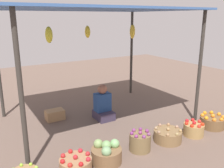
% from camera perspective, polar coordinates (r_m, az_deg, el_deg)
% --- Properties ---
extents(ground_plane, '(14.00, 14.00, 0.00)m').
position_cam_1_polar(ground_plane, '(5.52, -3.45, -8.02)').
color(ground_plane, brown).
extents(market_stall_structure, '(3.81, 2.71, 2.35)m').
position_cam_1_polar(market_stall_structure, '(5.07, -3.91, 15.52)').
color(market_stall_structure, '#38332D').
rests_on(market_stall_structure, ground).
extents(vendor_person, '(0.36, 0.44, 0.78)m').
position_cam_1_polar(vendor_person, '(5.42, -2.11, -5.05)').
color(vendor_person, '#383046').
rests_on(vendor_person, ground).
extents(basket_red_apples, '(0.46, 0.46, 0.33)m').
position_cam_1_polar(basket_red_apples, '(3.70, -8.37, -18.43)').
color(basket_red_apples, '#9C724D').
rests_on(basket_red_apples, ground).
extents(basket_cabbages, '(0.48, 0.48, 0.36)m').
position_cam_1_polar(basket_cabbages, '(3.95, -1.29, -15.77)').
color(basket_cabbages, brown).
rests_on(basket_cabbages, ground).
extents(basket_purple_onions, '(0.36, 0.36, 0.35)m').
position_cam_1_polar(basket_purple_onions, '(4.28, 6.50, -13.10)').
color(basket_purple_onions, brown).
rests_on(basket_purple_onions, ground).
extents(basket_potatoes, '(0.51, 0.51, 0.26)m').
position_cam_1_polar(basket_potatoes, '(4.67, 12.76, -11.52)').
color(basket_potatoes, olive).
rests_on(basket_potatoes, ground).
extents(basket_red_tomatoes, '(0.38, 0.38, 0.29)m').
position_cam_1_polar(basket_red_tomatoes, '(5.00, 18.38, -9.88)').
color(basket_red_tomatoes, '#A6834D').
rests_on(basket_red_tomatoes, ground).
extents(basket_oranges, '(0.49, 0.49, 0.29)m').
position_cam_1_polar(basket_oranges, '(5.47, 22.18, -8.07)').
color(basket_oranges, brown).
rests_on(basket_oranges, ground).
extents(wooden_crate_near_vendor, '(0.39, 0.26, 0.22)m').
position_cam_1_polar(wooden_crate_near_vendor, '(5.57, -13.09, -6.96)').
color(wooden_crate_near_vendor, '#9B7650').
rests_on(wooden_crate_near_vendor, ground).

